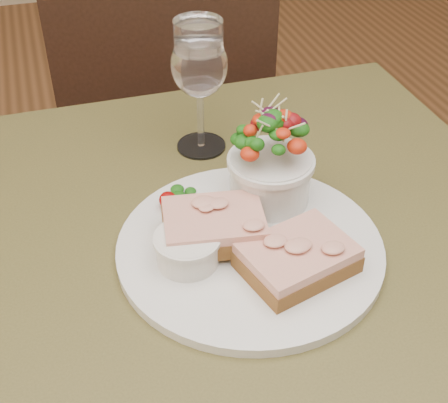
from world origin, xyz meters
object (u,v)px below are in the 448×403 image
object	(u,v)px
ramekin	(187,248)
wine_glass	(199,68)
dinner_plate	(250,247)
chair_far	(180,192)
sandwich_back	(214,226)
cafe_table	(230,311)
sandwich_front	(297,258)
salad_bowl	(271,159)

from	to	relation	value
ramekin	wine_glass	bearing A→B (deg)	71.39
dinner_plate	chair_far	bearing A→B (deg)	84.30
chair_far	wine_glass	distance (m)	0.76
dinner_plate	sandwich_back	distance (m)	0.05
dinner_plate	ramekin	bearing A→B (deg)	-174.02
cafe_table	sandwich_back	distance (m)	0.14
sandwich_back	ramekin	bearing A→B (deg)	-139.16
chair_far	dinner_plate	bearing A→B (deg)	101.88
dinner_plate	sandwich_front	xyz separation A→B (m)	(0.04, -0.05, 0.02)
chair_far	salad_bowl	xyz separation A→B (m)	(-0.02, -0.65, 0.53)
sandwich_back	salad_bowl	bearing A→B (deg)	41.83
ramekin	cafe_table	bearing A→B (deg)	14.79
chair_far	sandwich_back	size ratio (longest dim) A/B	7.14
salad_bowl	cafe_table	bearing A→B (deg)	-137.10
chair_far	sandwich_back	xyz separation A→B (m)	(-0.11, -0.71, 0.49)
dinner_plate	ramekin	distance (m)	0.08
sandwich_back	salad_bowl	world-z (taller)	salad_bowl
dinner_plate	sandwich_front	bearing A→B (deg)	-56.66
cafe_table	wine_glass	bearing A→B (deg)	83.22
sandwich_back	ramekin	xyz separation A→B (m)	(-0.04, -0.02, -0.00)
sandwich_front	sandwich_back	distance (m)	0.10
sandwich_back	chair_far	bearing A→B (deg)	89.81
sandwich_front	wine_glass	bearing A→B (deg)	80.65
sandwich_front	wine_glass	distance (m)	0.30
salad_bowl	wine_glass	world-z (taller)	wine_glass
sandwich_back	wine_glass	xyz separation A→B (m)	(0.04, 0.21, 0.09)
cafe_table	wine_glass	world-z (taller)	wine_glass
cafe_table	ramekin	size ratio (longest dim) A/B	11.64
ramekin	wine_glass	distance (m)	0.27
dinner_plate	sandwich_front	world-z (taller)	sandwich_front
sandwich_back	dinner_plate	bearing A→B (deg)	-13.19
sandwich_front	sandwich_back	xyz separation A→B (m)	(-0.07, 0.07, 0.01)
chair_far	wine_glass	world-z (taller)	wine_glass
cafe_table	chair_far	size ratio (longest dim) A/B	0.89
cafe_table	sandwich_back	world-z (taller)	sandwich_back
chair_far	dinner_plate	world-z (taller)	chair_far
dinner_plate	sandwich_back	xyz separation A→B (m)	(-0.04, 0.02, 0.03)
cafe_table	ramekin	world-z (taller)	ramekin
sandwich_back	salad_bowl	size ratio (longest dim) A/B	0.99
chair_far	wine_glass	size ratio (longest dim) A/B	5.14
sandwich_front	salad_bowl	bearing A→B (deg)	67.85
wine_glass	sandwich_back	bearing A→B (deg)	-101.33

